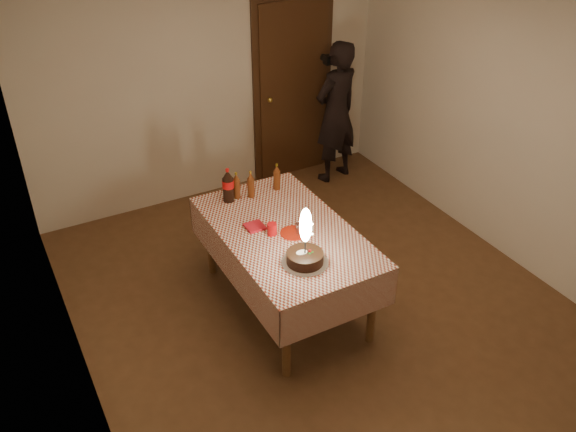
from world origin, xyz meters
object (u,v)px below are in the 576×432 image
object	(u,v)px
dining_table	(285,240)
clear_cup	(300,229)
cola_bottle	(228,185)
birthday_cake	(305,250)
amber_bottle_left	(237,186)
red_plate	(293,233)
amber_bottle_mid	(251,185)
amber_bottle_right	(277,177)
photographer	(336,112)
red_cup	(272,229)

from	to	relation	value
dining_table	clear_cup	bearing A→B (deg)	-49.25
dining_table	cola_bottle	bearing A→B (deg)	108.06
birthday_cake	amber_bottle_left	size ratio (longest dim) A/B	1.90
red_plate	amber_bottle_mid	distance (m)	0.71
amber_bottle_right	amber_bottle_mid	world-z (taller)	same
dining_table	photographer	distance (m)	2.42
red_plate	red_cup	world-z (taller)	red_cup
red_cup	amber_bottle_right	bearing A→B (deg)	59.15
cola_bottle	red_cup	bearing A→B (deg)	-82.09
dining_table	amber_bottle_right	distance (m)	0.72
dining_table	amber_bottle_mid	world-z (taller)	amber_bottle_mid
birthday_cake	amber_bottle_mid	distance (m)	1.09
birthday_cake	red_cup	size ratio (longest dim) A/B	4.86
dining_table	amber_bottle_left	bearing A→B (deg)	100.97
photographer	clear_cup	bearing A→B (deg)	-129.36
amber_bottle_left	dining_table	bearing A→B (deg)	-79.03
birthday_cake	amber_bottle_mid	size ratio (longest dim) A/B	1.90
amber_bottle_left	amber_bottle_mid	size ratio (longest dim) A/B	1.00
dining_table	red_plate	xyz separation A→B (m)	(0.04, -0.08, 0.11)
amber_bottle_right	cola_bottle	bearing A→B (deg)	177.69
red_cup	photographer	size ratio (longest dim) A/B	0.06
birthday_cake	amber_bottle_right	size ratio (longest dim) A/B	1.90
amber_bottle_left	clear_cup	bearing A→B (deg)	-74.36
dining_table	photographer	xyz separation A→B (m)	(1.63, 1.79, 0.15)
red_plate	amber_bottle_mid	size ratio (longest dim) A/B	0.86
cola_bottle	amber_bottle_left	xyz separation A→B (m)	(0.08, 0.01, -0.03)
dining_table	photographer	bearing A→B (deg)	47.61
red_plate	cola_bottle	world-z (taller)	cola_bottle
amber_bottle_right	photographer	distance (m)	1.79
red_cup	clear_cup	world-z (taller)	red_cup
clear_cup	red_cup	bearing A→B (deg)	155.20
red_plate	birthday_cake	bearing A→B (deg)	-106.73
photographer	red_cup	bearing A→B (deg)	-134.40
cola_bottle	photographer	distance (m)	2.17
red_cup	cola_bottle	distance (m)	0.67
red_cup	amber_bottle_right	size ratio (longest dim) A/B	0.39
amber_bottle_right	photographer	world-z (taller)	photographer
photographer	amber_bottle_right	bearing A→B (deg)	-139.98
red_cup	cola_bottle	world-z (taller)	cola_bottle
amber_bottle_left	amber_bottle_right	size ratio (longest dim) A/B	1.00
red_cup	red_plate	bearing A→B (deg)	-24.63
photographer	cola_bottle	bearing A→B (deg)	-148.43
clear_cup	photographer	distance (m)	2.44
birthday_cake	cola_bottle	xyz separation A→B (m)	(-0.13, 1.12, 0.04)
dining_table	amber_bottle_mid	bearing A→B (deg)	90.81
red_cup	amber_bottle_mid	xyz separation A→B (m)	(0.11, 0.63, 0.07)
red_plate	amber_bottle_left	bearing A→B (deg)	102.63
dining_table	amber_bottle_right	bearing A→B (deg)	67.81
red_plate	clear_cup	size ratio (longest dim) A/B	2.44
dining_table	red_cup	xyz separation A→B (m)	(-0.12, -0.00, 0.15)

